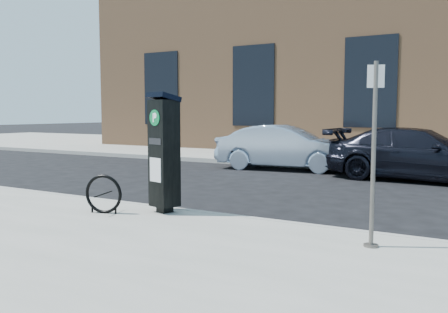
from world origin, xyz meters
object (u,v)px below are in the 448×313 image
Objects in this scene: parking_kiosk at (164,151)px; car_silver at (285,147)px; car_dark at (419,154)px; sign_pole at (374,156)px; bike_rack at (103,194)px.

car_silver is at bearing 113.02° from parking_kiosk.
car_dark is (3.07, 7.25, -0.47)m from parking_kiosk.
sign_pole is 7.68m from car_dark.
sign_pole is 0.47× the size of car_dark.
parking_kiosk is at bearing 153.36° from sign_pole.
parking_kiosk is at bearing 159.57° from car_dark.
parking_kiosk is 7.84m from car_silver.
parking_kiosk is 7.89m from car_dark.
bike_rack is at bearing 174.18° from car_silver.
parking_kiosk is at bearing 19.25° from bike_rack.
parking_kiosk reaches higher than car_dark.
car_silver reaches higher than bike_rack.
car_silver is 4.11m from car_dark.
sign_pole is 4.42m from bike_rack.
car_dark is (3.90, 7.84, 0.24)m from bike_rack.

